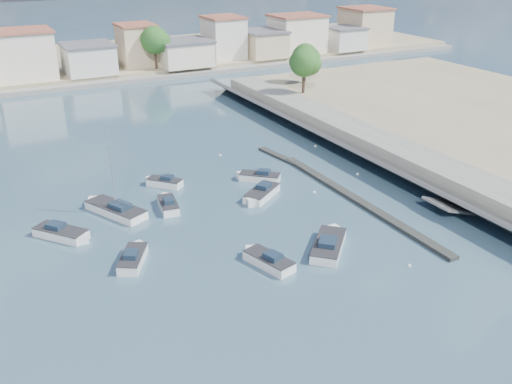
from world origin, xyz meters
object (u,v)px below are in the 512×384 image
motorboat_e (134,258)px  motorboat_d (261,195)px  motorboat_f (163,183)px  motorboat_c (258,177)px  motorboat_g (63,234)px  motorboat_b (168,205)px  motorboat_h (329,244)px  motorboat_a (267,260)px  sailboat (114,209)px

motorboat_e → motorboat_d: bearing=22.6°
motorboat_f → motorboat_d: bearing=-44.5°
motorboat_c → motorboat_g: bearing=-170.3°
motorboat_b → motorboat_f: size_ratio=1.19×
motorboat_b → motorboat_h: same height
motorboat_a → motorboat_g: size_ratio=1.00×
motorboat_e → motorboat_h: 16.14m
motorboat_d → motorboat_h: size_ratio=0.88×
motorboat_d → motorboat_e: 16.16m
motorboat_d → motorboat_f: 10.71m
motorboat_d → sailboat: size_ratio=0.55×
motorboat_d → motorboat_b: bearing=167.1°
motorboat_c → motorboat_h: (-1.62, -15.87, -0.00)m
motorboat_d → motorboat_e: same height
motorboat_g → motorboat_b: bearing=8.4°
motorboat_d → motorboat_h: same height
motorboat_a → motorboat_d: same height
motorboat_c → motorboat_g: (-21.02, -3.60, 0.00)m
motorboat_c → motorboat_g: same height
sailboat → motorboat_c: bearing=2.6°
motorboat_a → motorboat_b: size_ratio=1.13×
motorboat_e → sailboat: bearing=84.2°
motorboat_a → motorboat_h: 5.90m
motorboat_d → motorboat_f: size_ratio=1.33×
motorboat_d → sailboat: sailboat is taller
motorboat_b → motorboat_c: bearing=11.0°
motorboat_b → motorboat_g: (-10.08, -1.48, 0.00)m
motorboat_h → motorboat_c: bearing=84.2°
sailboat → motorboat_a: bearing=-61.0°
motorboat_c → sailboat: (-15.83, -0.73, 0.03)m
motorboat_b → motorboat_g: bearing=-171.6°
motorboat_c → motorboat_h: 15.95m
motorboat_c → motorboat_f: (-9.53, 3.32, -0.00)m
motorboat_a → motorboat_h: size_ratio=0.89×
motorboat_e → motorboat_b: bearing=54.7°
motorboat_b → motorboat_h: bearing=-55.9°
motorboat_f → motorboat_c: bearing=-19.2°
motorboat_c → sailboat: bearing=-177.4°
motorboat_h → motorboat_a: bearing=178.8°
motorboat_a → motorboat_d: size_ratio=1.00×
motorboat_d → motorboat_g: same height
motorboat_b → sailboat: bearing=164.1°
motorboat_d → motorboat_f: (-7.64, 7.51, 0.00)m
motorboat_a → motorboat_d: bearing=64.0°
motorboat_b → motorboat_d: (9.05, -2.07, -0.00)m
motorboat_a → motorboat_e: same height
motorboat_e → sailboat: (0.97, 9.67, 0.03)m
motorboat_b → motorboat_f: same height
motorboat_a → motorboat_f: bearing=96.0°
motorboat_f → sailboat: sailboat is taller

